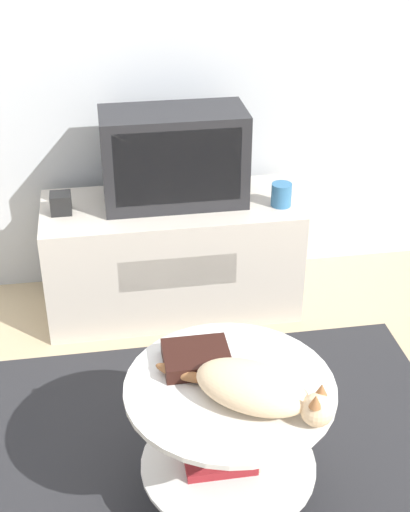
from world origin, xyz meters
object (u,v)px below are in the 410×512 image
Objects in this scene: tv at (174,157)px; dvd_box at (196,358)px; speaker at (61,203)px; cat at (256,389)px.

dvd_box is (-0.07, -1.11, -0.22)m from tv.
tv is 0.52m from speaker.
cat is at bearing -55.04° from dvd_box.
tv is 1.29× the size of cat.
speaker is at bearing -175.62° from tv.
cat reaches higher than dvd_box.
dvd_box is 0.43× the size of cat.
speaker is (-0.50, -0.04, -0.16)m from tv.
cat is (0.14, -0.21, 0.03)m from dvd_box.
speaker and cat have the same top height.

